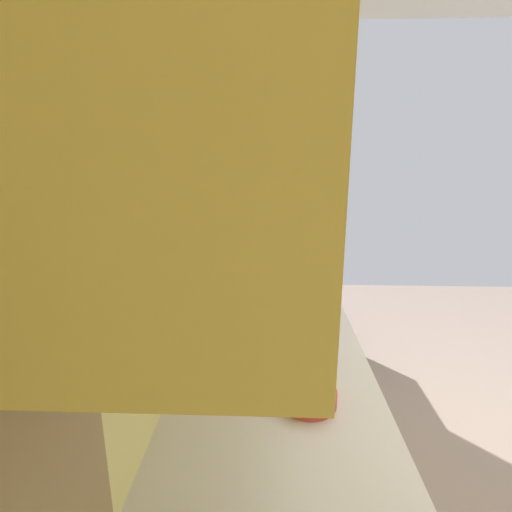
{
  "coord_description": "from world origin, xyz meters",
  "views": [
    {
      "loc": [
        -1.64,
        1.21,
        1.63
      ],
      "look_at": [
        -0.29,
        1.26,
        1.26
      ],
      "focal_mm": 27.22,
      "sensor_mm": 36.0,
      "label": 1
    }
  ],
  "objects": [
    {
      "name": "bowl",
      "position": [
        -0.65,
        1.1,
        0.94
      ],
      "size": [
        0.17,
        0.17,
        0.04
      ],
      "color": "#D84C47",
      "rests_on": "counter_run"
    },
    {
      "name": "upper_cabinets",
      "position": [
        -0.41,
        1.34,
        1.81
      ],
      "size": [
        2.04,
        0.34,
        0.68
      ],
      "color": "#F3CF75"
    },
    {
      "name": "counter_run",
      "position": [
        -0.41,
        1.19,
        0.46
      ],
      "size": [
        2.95,
        0.66,
        0.92
      ],
      "color": "#EFCB77",
      "rests_on": "ground_plane"
    },
    {
      "name": "microwave",
      "position": [
        -0.02,
        1.21,
        1.06
      ],
      "size": [
        0.5,
        0.35,
        0.3
      ],
      "color": "#B7BABF",
      "rests_on": "counter_run"
    },
    {
      "name": "ground_plane",
      "position": [
        0.0,
        0.0,
        0.0
      ],
      "size": [
        6.04,
        6.04,
        0.0
      ],
      "primitive_type": "plane",
      "color": "gray"
    },
    {
      "name": "wall_back",
      "position": [
        0.0,
        1.57,
        1.33
      ],
      "size": [
        3.89,
        0.12,
        2.67
      ],
      "primitive_type": "cube",
      "color": "#EFDE7F",
      "rests_on": "ground_plane"
    },
    {
      "name": "oven_range",
      "position": [
        1.41,
        1.2,
        0.47
      ],
      "size": [
        0.7,
        0.64,
        1.1
      ],
      "color": "black",
      "rests_on": "ground_plane"
    },
    {
      "name": "kettle",
      "position": [
        0.6,
        1.1,
        0.98
      ],
      "size": [
        0.16,
        0.11,
        0.15
      ],
      "color": "red",
      "rests_on": "counter_run"
    }
  ]
}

